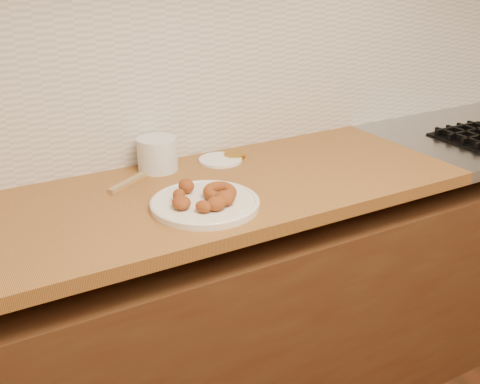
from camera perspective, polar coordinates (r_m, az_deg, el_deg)
name	(u,v)px	position (r m, az deg, el deg)	size (l,w,h in m)	color
wall_back	(241,16)	(1.97, 0.11, 17.44)	(4.00, 0.02, 2.70)	tan
base_cabinet	(284,303)	(2.06, 4.46, -11.22)	(3.60, 0.60, 0.77)	#4A3017
butcher_block	(90,220)	(1.58, -14.99, -2.74)	(2.30, 0.62, 0.04)	#9B662A
backsplash	(243,62)	(1.98, 0.29, 13.09)	(3.60, 0.02, 0.60)	beige
donut_plate	(205,204)	(1.55, -3.57, -1.19)	(0.30, 0.30, 0.02)	white
ring_donut	(220,192)	(1.56, -2.10, -0.01)	(0.10, 0.10, 0.03)	brown
fried_dough_chunks	(201,198)	(1.52, -3.95, -0.66)	(0.18, 0.20, 0.04)	brown
plastic_tub	(157,154)	(1.82, -8.39, 3.83)	(0.13, 0.13, 0.11)	silver
tub_lid	(220,160)	(1.89, -2.01, 3.27)	(0.15, 0.15, 0.01)	white
brass_jar_lid	(235,155)	(1.93, -0.55, 3.75)	(0.07, 0.07, 0.01)	#B18623
wooden_utensil	(128,182)	(1.73, -11.34, 0.96)	(0.16, 0.02, 0.01)	#9A7D4C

